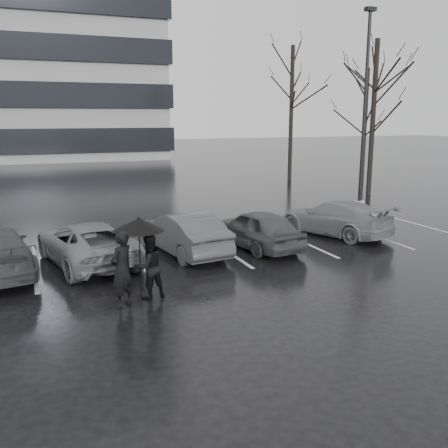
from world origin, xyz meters
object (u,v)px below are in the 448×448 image
Objects in this scene: car_main at (257,229)px; tree_east at (373,119)px; car_west_a at (184,233)px; lamp_post at (364,118)px; tree_north at (291,114)px; car_west_b at (86,243)px; tree_ne at (365,127)px; pedestrian_right at (149,266)px; pedestrian_left at (122,269)px; car_east at (335,218)px.

tree_east reaches higher than car_main.
lamp_post reaches higher than car_west_a.
car_west_b is at bearing -134.60° from tree_north.
pedestrian_right is at bearing -138.36° from tree_ne.
car_west_b is 14.59m from lamp_post.
pedestrian_right is (-4.21, -3.20, 0.13)m from car_main.
tree_east is at bearing -157.60° from car_west_a.
pedestrian_left is at bearing 84.05° from car_west_b.
pedestrian_left is at bearing 6.96° from car_east.
car_west_a is at bearing -15.39° from car_east.
car_west_a reaches higher than car_east.
tree_north is (13.57, 18.18, 3.50)m from pedestrian_right.
lamp_post is at bearing 175.89° from pedestrian_left.
car_main is 0.94× the size of car_west_a.
car_east is at bearing -112.77° from tree_north.
tree_ne is at bearing -146.67° from car_main.
lamp_post is 1.04× the size of tree_north.
tree_north reaches higher than tree_east.
car_west_b is at bearing -88.74° from pedestrian_right.
lamp_post is (4.57, 4.79, 3.43)m from car_east.
pedestrian_right reaches higher than car_main.
car_west_a is at bearing -142.24° from tree_ne.
pedestrian_right is 15.25m from lamp_post.
lamp_post reaches higher than car_west_b.
car_main is 2.15× the size of pedestrian_left.
tree_east reaches higher than pedestrian_right.
car_main is at bearing -137.02° from tree_ne.
tree_east is at bearing -165.04° from car_west_b.
car_east is at bearing -133.68° from lamp_post.
pedestrian_left is at bearing -142.98° from tree_east.
tree_ne is (18.11, 11.81, 2.90)m from car_west_b.
lamp_post is at bearing -160.31° from pedestrian_right.
lamp_post is 9.65m from tree_north.
car_west_b is at bearing -158.17° from lamp_post.
lamp_post reaches higher than car_main.
car_east is 15.96m from tree_north.
tree_east is (15.24, 11.49, 3.14)m from pedestrian_left.
pedestrian_right is (-7.56, -3.86, 0.14)m from car_east.
car_west_a is 2.59× the size of pedestrian_right.
pedestrian_right is at bearing -126.74° from tree_north.
tree_east is 0.94× the size of tree_north.
car_main is at bearing 176.63° from pedestrian_left.
lamp_post is (7.92, 5.45, 3.41)m from car_main.
lamp_post is (10.26, 5.24, 3.40)m from car_west_a.
lamp_post is 3.52m from tree_east.
pedestrian_right is at bearing -142.50° from tree_east.
lamp_post is 8.21m from tree_ne.
tree_north is (-3.50, 3.00, 0.75)m from tree_ne.
car_west_a is 4.51m from pedestrian_left.
tree_east is at bearing 177.93° from pedestrian_left.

